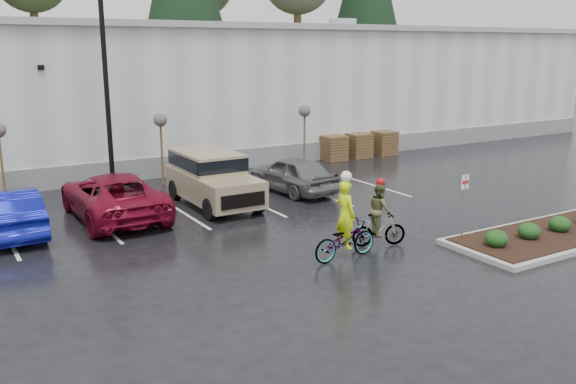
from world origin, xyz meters
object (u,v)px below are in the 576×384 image
pallet_stack_c (384,143)px  fire_lane_sign (464,199)px  cyclist_olive (379,221)px  pallet_stack_b (358,145)px  sapling_east (305,114)px  suv_tan (214,180)px  car_grey (292,174)px  car_blue (11,212)px  cyclist_hivis (345,232)px  lamppost (104,56)px  car_red (113,196)px  sapling_mid (160,124)px  pallet_stack_a (333,148)px

pallet_stack_c → fire_lane_sign: 16.07m
pallet_stack_c → cyclist_olive: (-10.69, -12.74, 0.12)m
pallet_stack_b → sapling_east: bearing=-166.6°
pallet_stack_c → cyclist_olive: bearing=-130.0°
suv_tan → car_grey: 3.81m
car_blue → cyclist_hivis: size_ratio=1.77×
lamppost → cyclist_olive: (5.31, -10.74, -4.89)m
car_red → cyclist_hivis: 9.04m
car_grey → cyclist_hivis: (-3.02, -7.95, 0.02)m
sapling_east → car_red: bearing=-158.1°
car_red → car_grey: size_ratio=1.31×
sapling_mid → sapling_east: 7.50m
lamppost → pallet_stack_b: bearing=8.0°
fire_lane_sign → lamppost: bearing=123.5°
sapling_east → pallet_stack_c: bearing=9.5°
car_grey → cyclist_hivis: bearing=63.2°
pallet_stack_c → car_grey: 10.64m
car_blue → suv_tan: bearing=-179.7°
lamppost → pallet_stack_a: bearing=9.1°
sapling_east → car_red: (-10.89, -4.37, -1.90)m
pallet_stack_c → suv_tan: suv_tan is taller
pallet_stack_b → car_blue: size_ratio=0.29×
fire_lane_sign → cyclist_hivis: size_ratio=0.84×
suv_tan → cyclist_olive: cyclist_olive is taller
sapling_east → car_red: sapling_east is taller
lamppost → fire_lane_sign: lamppost is taller
car_red → suv_tan: 3.85m
lamppost → car_blue: bearing=-139.6°
car_blue → suv_tan: (7.25, 0.06, 0.26)m
sapling_mid → cyclist_hivis: size_ratio=1.22×
pallet_stack_c → car_blue: 21.07m
fire_lane_sign → sapling_east: bearing=80.2°
fire_lane_sign → pallet_stack_b: bearing=65.1°
car_grey → cyclist_olive: bearing=73.4°
lamppost → pallet_stack_a: lamppost is taller
pallet_stack_c → sapling_mid: bearing=-175.8°
sapling_mid → car_red: sapling_mid is taller
car_red → cyclist_olive: cyclist_olive is taller
pallet_stack_b → car_grey: bearing=-145.1°
sapling_mid → car_red: 5.85m
pallet_stack_a → pallet_stack_c: (3.50, 0.00, 0.00)m
cyclist_olive → pallet_stack_c: bearing=-21.3°
sapling_mid → car_red: (-3.39, -4.37, -1.90)m
sapling_mid → pallet_stack_b: 11.92m
pallet_stack_b → car_grey: car_grey is taller
sapling_east → pallet_stack_b: bearing=13.4°
lamppost → car_red: lamppost is taller
fire_lane_sign → car_red: bearing=135.9°
pallet_stack_c → cyclist_hivis: (-12.29, -13.15, 0.12)m
cyclist_hivis → cyclist_olive: bearing=-79.2°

